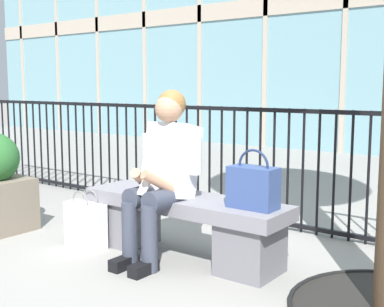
{
  "coord_description": "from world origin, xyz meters",
  "views": [
    {
      "loc": [
        2.22,
        -2.82,
        1.24
      ],
      "look_at": [
        0.0,
        0.1,
        0.75
      ],
      "focal_mm": 47.65,
      "sensor_mm": 36.0,
      "label": 1
    }
  ],
  "objects_px": {
    "seated_person_with_phone": "(163,170)",
    "shopping_bag": "(86,225)",
    "handbag_on_bench": "(253,186)",
    "stone_bench": "(184,220)"
  },
  "relations": [
    {
      "from": "handbag_on_bench",
      "to": "shopping_bag",
      "type": "relative_size",
      "value": 0.85
    },
    {
      "from": "handbag_on_bench",
      "to": "shopping_bag",
      "type": "xyz_separation_m",
      "value": [
        -1.31,
        -0.28,
        -0.41
      ]
    },
    {
      "from": "stone_bench",
      "to": "handbag_on_bench",
      "type": "height_order",
      "value": "handbag_on_bench"
    },
    {
      "from": "stone_bench",
      "to": "shopping_bag",
      "type": "height_order",
      "value": "shopping_bag"
    },
    {
      "from": "seated_person_with_phone",
      "to": "shopping_bag",
      "type": "height_order",
      "value": "seated_person_with_phone"
    },
    {
      "from": "handbag_on_bench",
      "to": "shopping_bag",
      "type": "distance_m",
      "value": 1.4
    },
    {
      "from": "seated_person_with_phone",
      "to": "shopping_bag",
      "type": "relative_size",
      "value": 2.67
    },
    {
      "from": "stone_bench",
      "to": "handbag_on_bench",
      "type": "distance_m",
      "value": 0.66
    },
    {
      "from": "stone_bench",
      "to": "seated_person_with_phone",
      "type": "height_order",
      "value": "seated_person_with_phone"
    },
    {
      "from": "handbag_on_bench",
      "to": "stone_bench",
      "type": "bearing_deg",
      "value": 179.01
    }
  ]
}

